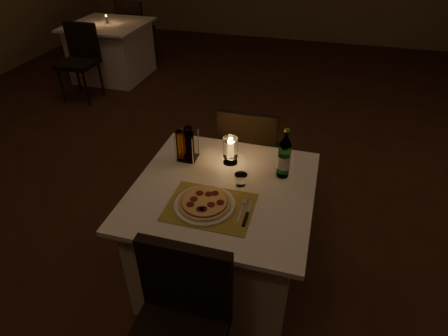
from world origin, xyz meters
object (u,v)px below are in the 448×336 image
(chair_far, at_px, (249,150))
(tumbler, at_px, (241,180))
(water_bottle, at_px, (284,158))
(neighbor_table_left, at_px, (112,51))
(hurricane_candle, at_px, (230,148))
(chair_near, at_px, (179,318))
(main_table, at_px, (223,234))
(plate, at_px, (205,205))
(pizza, at_px, (205,202))

(chair_far, relative_size, tumbler, 12.65)
(water_bottle, bearing_deg, neighbor_table_left, 134.43)
(tumbler, relative_size, water_bottle, 0.23)
(hurricane_candle, bearing_deg, neighbor_table_left, 131.34)
(tumbler, bearing_deg, neighbor_table_left, 130.63)
(chair_near, relative_size, tumbler, 12.65)
(main_table, bearing_deg, hurricane_candle, 95.51)
(plate, xyz_separation_m, neighbor_table_left, (-2.41, 3.20, -0.38))
(chair_near, xyz_separation_m, hurricane_candle, (-0.02, 0.97, 0.29))
(tumbler, bearing_deg, main_table, -150.17)
(tumbler, bearing_deg, pizza, -121.05)
(chair_near, relative_size, pizza, 3.21)
(neighbor_table_left, bearing_deg, chair_far, -43.17)
(plate, xyz_separation_m, hurricane_candle, (0.03, 0.43, 0.09))
(neighbor_table_left, bearing_deg, tumbler, -49.37)
(main_table, relative_size, hurricane_candle, 5.74)
(pizza, distance_m, neighbor_table_left, 4.03)
(main_table, height_order, hurricane_candle, hurricane_candle)
(main_table, relative_size, chair_far, 1.11)
(chair_near, xyz_separation_m, chair_far, (0.00, 1.43, 0.00))
(chair_near, relative_size, water_bottle, 2.93)
(hurricane_candle, bearing_deg, water_bottle, -8.67)
(main_table, bearing_deg, pizza, -105.50)
(main_table, distance_m, neighbor_table_left, 3.90)
(main_table, distance_m, chair_near, 0.74)
(neighbor_table_left, bearing_deg, water_bottle, -45.57)
(chair_far, height_order, water_bottle, water_bottle)
(chair_near, xyz_separation_m, neighbor_table_left, (-2.46, 3.74, -0.18))
(main_table, bearing_deg, water_bottle, 33.87)
(chair_far, distance_m, water_bottle, 0.67)
(main_table, distance_m, plate, 0.42)
(chair_near, distance_m, neighbor_table_left, 4.48)
(water_bottle, height_order, hurricane_candle, water_bottle)
(chair_near, distance_m, hurricane_candle, 1.01)
(pizza, bearing_deg, water_bottle, 47.38)
(chair_far, bearing_deg, water_bottle, -59.35)
(main_table, relative_size, water_bottle, 3.25)
(chair_far, xyz_separation_m, neighbor_table_left, (-2.46, 2.31, -0.18))
(main_table, height_order, tumbler, tumbler)
(chair_near, bearing_deg, tumbler, 83.35)
(tumbler, height_order, water_bottle, water_bottle)
(chair_near, distance_m, plate, 0.57)
(pizza, bearing_deg, plate, 146.83)
(main_table, height_order, water_bottle, water_bottle)
(water_bottle, bearing_deg, chair_far, 120.65)
(neighbor_table_left, bearing_deg, pizza, -53.03)
(hurricane_candle, bearing_deg, tumbler, -60.62)
(chair_far, distance_m, hurricane_candle, 0.55)
(plate, relative_size, hurricane_candle, 1.84)
(water_bottle, xyz_separation_m, neighbor_table_left, (-2.76, 2.82, -0.49))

